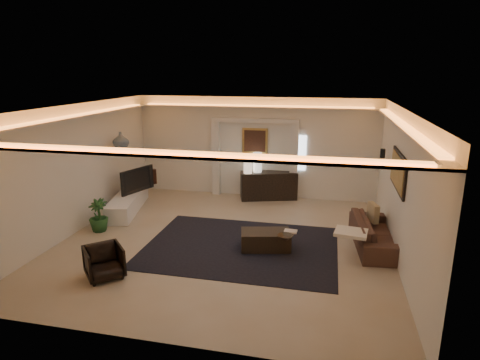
% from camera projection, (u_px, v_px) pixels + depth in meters
% --- Properties ---
extents(floor, '(7.00, 7.00, 0.00)m').
position_uv_depth(floor, '(225.00, 241.00, 8.88)').
color(floor, tan).
rests_on(floor, ground).
extents(ceiling, '(7.00, 7.00, 0.00)m').
position_uv_depth(ceiling, '(224.00, 108.00, 8.12)').
color(ceiling, white).
rests_on(ceiling, ground).
extents(wall_back, '(7.00, 0.00, 7.00)m').
position_uv_depth(wall_back, '(255.00, 148.00, 11.79)').
color(wall_back, white).
rests_on(wall_back, ground).
extents(wall_front, '(7.00, 0.00, 7.00)m').
position_uv_depth(wall_front, '(155.00, 246.00, 5.20)').
color(wall_front, white).
rests_on(wall_front, ground).
extents(wall_left, '(0.00, 7.00, 7.00)m').
position_uv_depth(wall_left, '(76.00, 169.00, 9.23)').
color(wall_left, white).
rests_on(wall_left, ground).
extents(wall_right, '(0.00, 7.00, 7.00)m').
position_uv_depth(wall_right, '(401.00, 188.00, 7.76)').
color(wall_right, white).
rests_on(wall_right, ground).
extents(cove_soffit, '(7.00, 7.00, 0.04)m').
position_uv_depth(cove_soffit, '(224.00, 122.00, 8.19)').
color(cove_soffit, silver).
rests_on(cove_soffit, ceiling).
extents(daylight_slit, '(0.25, 0.03, 1.00)m').
position_uv_depth(daylight_slit, '(302.00, 153.00, 11.52)').
color(daylight_slit, white).
rests_on(daylight_slit, wall_back).
extents(area_rug, '(4.00, 3.00, 0.01)m').
position_uv_depth(area_rug, '(241.00, 247.00, 8.60)').
color(area_rug, black).
rests_on(area_rug, ground).
extents(pilaster_left, '(0.22, 0.20, 2.20)m').
position_uv_depth(pilaster_left, '(216.00, 158.00, 12.03)').
color(pilaster_left, silver).
rests_on(pilaster_left, ground).
extents(pilaster_right, '(0.22, 0.20, 2.20)m').
position_uv_depth(pilaster_right, '(294.00, 162.00, 11.55)').
color(pilaster_right, silver).
rests_on(pilaster_right, ground).
extents(alcove_header, '(2.52, 0.20, 0.12)m').
position_uv_depth(alcove_header, '(255.00, 120.00, 11.49)').
color(alcove_header, silver).
rests_on(alcove_header, wall_back).
extents(painting_frame, '(0.74, 0.04, 0.74)m').
position_uv_depth(painting_frame, '(255.00, 141.00, 11.71)').
color(painting_frame, tan).
rests_on(painting_frame, wall_back).
extents(painting_canvas, '(0.62, 0.02, 0.62)m').
position_uv_depth(painting_canvas, '(255.00, 141.00, 11.69)').
color(painting_canvas, '#4C2D1E').
rests_on(painting_canvas, wall_back).
extents(art_panel_frame, '(0.04, 1.64, 0.74)m').
position_uv_depth(art_panel_frame, '(399.00, 171.00, 7.99)').
color(art_panel_frame, black).
rests_on(art_panel_frame, wall_right).
extents(art_panel_gold, '(0.02, 1.50, 0.62)m').
position_uv_depth(art_panel_gold, '(397.00, 171.00, 7.99)').
color(art_panel_gold, tan).
rests_on(art_panel_gold, wall_right).
extents(wall_sconce, '(0.12, 0.12, 0.22)m').
position_uv_depth(wall_sconce, '(383.00, 153.00, 9.80)').
color(wall_sconce, black).
rests_on(wall_sconce, wall_right).
extents(wall_niche, '(0.10, 0.55, 0.04)m').
position_uv_depth(wall_niche, '(110.00, 149.00, 10.49)').
color(wall_niche, silver).
rests_on(wall_niche, wall_left).
extents(console, '(1.68, 0.95, 0.80)m').
position_uv_depth(console, '(269.00, 185.00, 11.74)').
color(console, black).
rests_on(console, ground).
extents(lamp_left, '(0.30, 0.30, 0.54)m').
position_uv_depth(lamp_left, '(248.00, 163.00, 11.44)').
color(lamp_left, '#FFE3BD').
rests_on(lamp_left, console).
extents(lamp_right, '(0.27, 0.27, 0.56)m').
position_uv_depth(lamp_right, '(257.00, 162.00, 11.58)').
color(lamp_right, white).
rests_on(lamp_right, console).
extents(media_ledge, '(1.10, 2.40, 0.44)m').
position_uv_depth(media_ledge, '(128.00, 202.00, 10.79)').
color(media_ledge, white).
rests_on(media_ledge, ground).
extents(tv, '(1.12, 0.52, 0.65)m').
position_uv_depth(tv, '(134.00, 179.00, 10.96)').
color(tv, black).
rests_on(tv, media_ledge).
extents(figurine, '(0.17, 0.17, 0.42)m').
position_uv_depth(figurine, '(154.00, 177.00, 11.73)').
color(figurine, black).
rests_on(figurine, media_ledge).
extents(ginger_jar, '(0.52, 0.52, 0.43)m').
position_uv_depth(ginger_jar, '(121.00, 140.00, 10.44)').
color(ginger_jar, slate).
rests_on(ginger_jar, wall_niche).
extents(plant, '(0.43, 0.43, 0.77)m').
position_uv_depth(plant, '(98.00, 215.00, 9.37)').
color(plant, '#225022').
rests_on(plant, ground).
extents(sofa, '(2.10, 0.98, 0.59)m').
position_uv_depth(sofa, '(375.00, 233.00, 8.57)').
color(sofa, '#412F16').
rests_on(sofa, ground).
extents(throw_blanket, '(0.68, 0.59, 0.07)m').
position_uv_depth(throw_blanket, '(351.00, 233.00, 7.95)').
color(throw_blanket, '#F8E8C9').
rests_on(throw_blanket, sofa).
extents(throw_pillow, '(0.24, 0.43, 0.41)m').
position_uv_depth(throw_pillow, '(373.00, 213.00, 9.06)').
color(throw_pillow, tan).
rests_on(throw_pillow, sofa).
extents(coffee_table, '(1.11, 0.76, 0.38)m').
position_uv_depth(coffee_table, '(266.00, 240.00, 8.45)').
color(coffee_table, black).
rests_on(coffee_table, ground).
extents(bowl, '(0.40, 0.40, 0.08)m').
position_uv_depth(bowl, '(285.00, 236.00, 8.04)').
color(bowl, '#352A1D').
rests_on(bowl, coffee_table).
extents(magazine, '(0.27, 0.20, 0.03)m').
position_uv_depth(magazine, '(291.00, 231.00, 8.37)').
color(magazine, beige).
rests_on(magazine, coffee_table).
extents(armchair, '(0.90, 0.90, 0.59)m').
position_uv_depth(armchair, '(104.00, 262.00, 7.28)').
color(armchair, black).
rests_on(armchair, ground).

